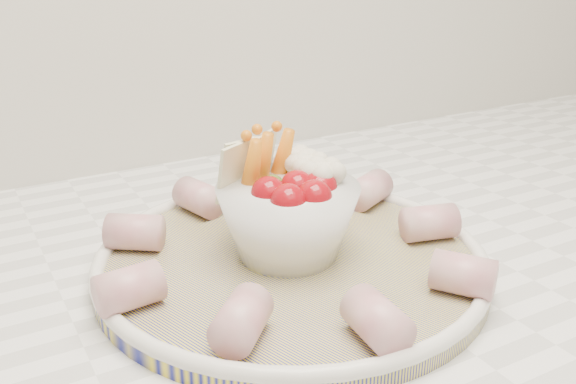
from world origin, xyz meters
TOP-DOWN VIEW (x-y plane):
  - serving_platter at (0.01, 1.44)m, footprint 0.40×0.40m
  - veggie_bowl at (0.01, 1.44)m, footprint 0.12×0.12m
  - cured_meat_rolls at (0.01, 1.44)m, footprint 0.31×0.31m

SIDE VIEW (x-z plane):
  - serving_platter at x=0.01m, z-range 0.92..0.94m
  - cured_meat_rolls at x=0.01m, z-range 0.94..0.97m
  - veggie_bowl at x=0.01m, z-range 0.92..1.02m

